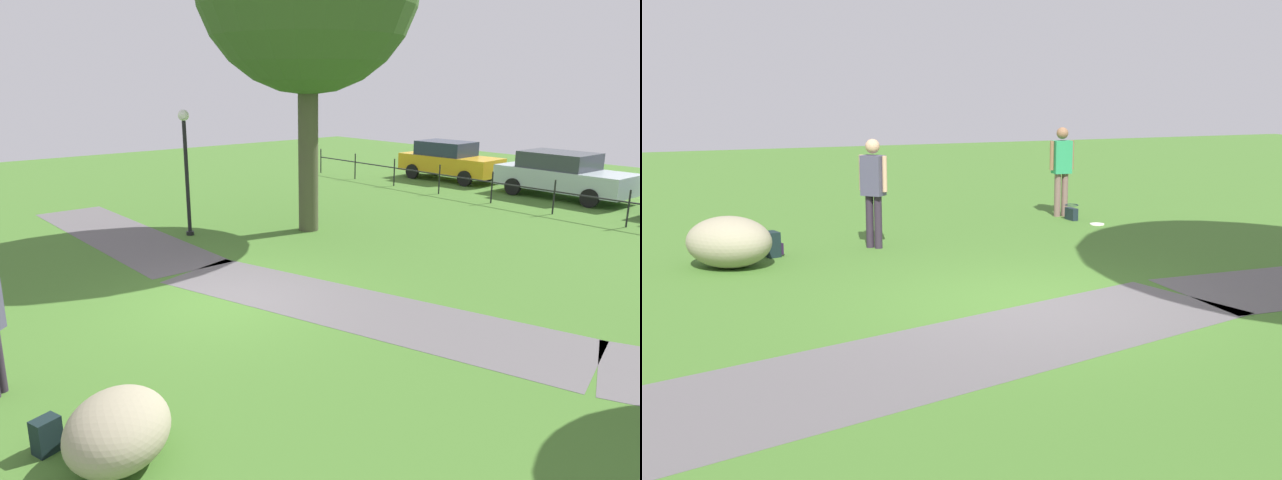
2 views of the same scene
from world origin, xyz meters
TOP-DOWN VIEW (x-y plane):
  - ground_plane at (0.00, 0.00)m, footprint 48.00×48.00m
  - footpath_segment_near at (-6.00, 0.37)m, footprint 8.02×2.04m
  - footpath_segment_mid at (1.84, 1.55)m, footprint 8.23×4.13m
  - lamp_post at (-4.80, 1.80)m, footprint 0.28×0.28m
  - lawn_boulder at (3.46, -3.41)m, footprint 1.71×1.68m
  - backpack_by_boulder at (2.76, -3.96)m, footprint 0.32×0.33m
  - park_fence at (0.00, 11.50)m, footprint 22.05×0.05m
  - parked_compact_green at (-6.17, 14.28)m, footprint 4.19×1.97m
  - parked_hatchback_blue at (-1.23, 14.24)m, footprint 4.58×2.04m

SIDE VIEW (x-z plane):
  - ground_plane at x=0.00m, z-range 0.00..0.00m
  - footpath_segment_near at x=-6.00m, z-range 0.00..0.01m
  - footpath_segment_mid at x=1.84m, z-range 0.00..0.01m
  - backpack_by_boulder at x=2.76m, z-range -0.01..0.39m
  - lawn_boulder at x=3.46m, z-range 0.00..0.77m
  - park_fence at x=0.00m, z-range 0.10..1.15m
  - parked_compact_green at x=-6.17m, z-range 0.03..1.59m
  - parked_hatchback_blue at x=-1.23m, z-range 0.03..1.59m
  - lamp_post at x=-4.80m, z-range 0.40..3.63m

